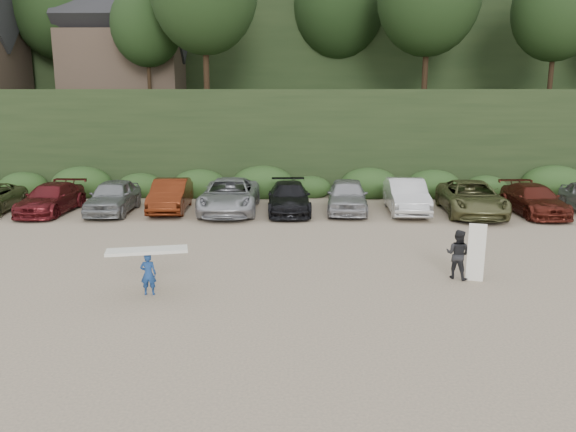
{
  "coord_description": "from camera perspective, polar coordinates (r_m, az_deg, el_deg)",
  "views": [
    {
      "loc": [
        -0.04,
        -17.11,
        5.58
      ],
      "look_at": [
        -0.28,
        3.0,
        1.3
      ],
      "focal_mm": 35.0,
      "sensor_mm": 36.0,
      "label": 1
    }
  ],
  "objects": [
    {
      "name": "hillside_backdrop",
      "position": [
        53.34,
        0.47,
        18.09
      ],
      "size": [
        90.0,
        41.5,
        28.0
      ],
      "color": "black",
      "rests_on": "ground"
    },
    {
      "name": "child_surfer",
      "position": [
        16.52,
        -14.06,
        -4.73
      ],
      "size": [
        2.34,
        1.09,
        1.36
      ],
      "color": "navy",
      "rests_on": "ground"
    },
    {
      "name": "parked_cars",
      "position": [
        27.51,
        -2.78,
        1.93
      ],
      "size": [
        39.42,
        6.3,
        1.65
      ],
      "color": "#A8A8AD",
      "rests_on": "ground"
    },
    {
      "name": "adult_surfer",
      "position": [
        18.25,
        17.02,
        -3.72
      ],
      "size": [
        1.22,
        0.98,
        1.85
      ],
      "color": "black",
      "rests_on": "ground"
    },
    {
      "name": "ground",
      "position": [
        18.0,
        0.78,
        -6.05
      ],
      "size": [
        120.0,
        120.0,
        0.0
      ],
      "primitive_type": "plane",
      "color": "tan",
      "rests_on": "ground"
    }
  ]
}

